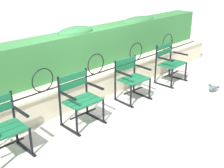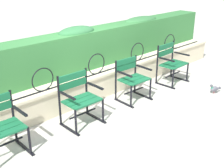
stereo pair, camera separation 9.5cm
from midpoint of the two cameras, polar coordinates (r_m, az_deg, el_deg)
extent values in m
plane|color=#BCB7AD|center=(5.41, 0.79, -5.51)|extent=(60.00, 60.00, 0.00)
cube|color=beige|center=(5.81, -4.44, -0.98)|extent=(8.39, 0.35, 0.46)
cube|color=beige|center=(5.72, -4.51, 1.38)|extent=(8.39, 0.41, 0.05)
cylinder|color=black|center=(5.65, -4.03, 1.54)|extent=(7.83, 0.02, 0.02)
torus|color=black|center=(5.04, -12.77, 0.81)|extent=(0.42, 0.02, 0.42)
torus|color=black|center=(5.71, -2.55, 3.90)|extent=(0.42, 0.02, 0.42)
torus|color=black|center=(6.52, 5.37, 6.20)|extent=(0.42, 0.02, 0.42)
torus|color=black|center=(7.45, 11.48, 7.88)|extent=(0.42, 0.02, 0.42)
cube|color=#387A3D|center=(5.91, -7.29, 6.15)|extent=(8.22, 0.50, 0.77)
ellipsoid|color=#316C3E|center=(5.89, -6.40, 10.01)|extent=(0.82, 0.45, 0.22)
ellipsoid|color=#36723E|center=(7.22, 6.06, 12.29)|extent=(1.00, 0.45, 0.15)
cube|color=#19663D|center=(4.18, -18.91, -8.93)|extent=(0.52, 0.13, 0.03)
cube|color=#19663D|center=(4.29, -19.70, -8.19)|extent=(0.52, 0.13, 0.03)
cylinder|color=black|center=(4.58, -18.02, -6.10)|extent=(0.04, 0.04, 0.86)
cylinder|color=black|center=(4.34, -15.11, -10.61)|extent=(0.04, 0.04, 0.44)
cube|color=black|center=(4.60, -16.03, -11.78)|extent=(0.05, 0.52, 0.02)
cube|color=black|center=(4.30, -16.88, -5.03)|extent=(0.04, 0.40, 0.03)
cylinder|color=black|center=(4.41, -19.29, -10.91)|extent=(0.50, 0.03, 0.03)
cube|color=#19663D|center=(4.76, -4.23, -3.74)|extent=(0.57, 0.13, 0.03)
cube|color=#19663D|center=(4.85, -5.26, -3.22)|extent=(0.57, 0.13, 0.03)
cube|color=#19663D|center=(4.95, -6.24, -2.72)|extent=(0.57, 0.13, 0.03)
cube|color=#19663D|center=(4.89, -7.16, 1.45)|extent=(0.57, 0.04, 0.11)
cube|color=#19663D|center=(4.94, -7.08, -0.06)|extent=(0.57, 0.04, 0.11)
cylinder|color=black|center=(5.19, -4.45, -1.48)|extent=(0.04, 0.04, 0.88)
cylinder|color=black|center=(4.98, -1.22, -5.23)|extent=(0.04, 0.04, 0.44)
cube|color=black|center=(5.21, -2.62, -6.55)|extent=(0.05, 0.52, 0.02)
cube|color=black|center=(4.94, -2.74, -0.37)|extent=(0.04, 0.40, 0.03)
cylinder|color=black|center=(4.88, -9.64, -3.33)|extent=(0.04, 0.04, 0.88)
cylinder|color=black|center=(4.67, -6.46, -7.43)|extent=(0.04, 0.04, 0.44)
cube|color=black|center=(4.91, -7.72, -8.72)|extent=(0.05, 0.52, 0.02)
cube|color=black|center=(4.62, -8.10, -2.24)|extent=(0.04, 0.40, 0.03)
cylinder|color=black|center=(4.96, -5.16, -5.75)|extent=(0.54, 0.03, 0.03)
cube|color=#19663D|center=(5.64, 5.81, 0.52)|extent=(0.54, 0.15, 0.03)
cube|color=#19663D|center=(5.73, 4.82, 0.90)|extent=(0.54, 0.15, 0.03)
cube|color=#19663D|center=(5.82, 3.86, 1.27)|extent=(0.54, 0.15, 0.03)
cube|color=#19663D|center=(5.78, 3.22, 4.44)|extent=(0.54, 0.06, 0.11)
cube|color=#19663D|center=(5.82, 3.19, 3.30)|extent=(0.54, 0.06, 0.11)
cylinder|color=black|center=(6.08, 4.97, 1.88)|extent=(0.04, 0.04, 0.82)
cylinder|color=black|center=(5.88, 7.91, -0.98)|extent=(0.04, 0.04, 0.44)
cube|color=black|center=(6.08, 6.47, -2.25)|extent=(0.07, 0.52, 0.02)
cube|color=black|center=(5.85, 6.72, 3.17)|extent=(0.06, 0.40, 0.03)
cylinder|color=black|center=(5.72, 1.21, 0.64)|extent=(0.04, 0.04, 0.82)
cylinder|color=black|center=(5.52, 4.21, -2.44)|extent=(0.04, 0.04, 0.44)
cube|color=black|center=(5.73, 2.80, -3.73)|extent=(0.07, 0.52, 0.02)
cube|color=black|center=(5.49, 2.92, 1.98)|extent=(0.06, 0.40, 0.03)
cylinder|color=black|center=(5.82, 4.75, -1.31)|extent=(0.51, 0.05, 0.03)
cube|color=#19663D|center=(6.67, 13.30, 3.50)|extent=(0.60, 0.15, 0.03)
cube|color=#19663D|center=(6.74, 12.32, 3.77)|extent=(0.60, 0.15, 0.03)
cube|color=#19663D|center=(6.81, 11.35, 4.04)|extent=(0.60, 0.15, 0.03)
cube|color=#19663D|center=(6.76, 10.85, 7.18)|extent=(0.60, 0.05, 0.11)
cube|color=#19663D|center=(6.79, 10.76, 6.02)|extent=(0.60, 0.05, 0.11)
cylinder|color=black|center=(7.10, 11.98, 4.77)|extent=(0.04, 0.04, 0.89)
cylinder|color=black|center=(6.97, 14.80, 2.23)|extent=(0.04, 0.04, 0.44)
cube|color=black|center=(7.12, 13.33, 1.04)|extent=(0.06, 0.52, 0.02)
cube|color=black|center=(6.93, 13.77, 5.72)|extent=(0.05, 0.40, 0.03)
cylinder|color=black|center=(6.62, 9.18, 3.70)|extent=(0.04, 0.04, 0.89)
cylinder|color=black|center=(6.48, 12.16, 0.95)|extent=(0.04, 0.04, 0.44)
cube|color=black|center=(6.65, 10.64, -0.30)|extent=(0.06, 0.52, 0.02)
cube|color=black|center=(6.44, 11.02, 4.70)|extent=(0.05, 0.40, 0.03)
cylinder|color=black|center=(6.82, 12.15, 1.84)|extent=(0.57, 0.05, 0.03)
ellipsoid|color=#5B5B66|center=(6.50, 19.66, -0.90)|extent=(0.21, 0.16, 0.11)
cylinder|color=#2D6B56|center=(6.45, 19.26, -0.71)|extent=(0.07, 0.06, 0.06)
sphere|color=#494951|center=(6.41, 19.17, -0.29)|extent=(0.06, 0.06, 0.06)
cone|color=black|center=(6.39, 18.95, -0.38)|extent=(0.03, 0.02, 0.01)
cone|color=#404047|center=(6.58, 20.38, -0.77)|extent=(0.10, 0.08, 0.06)
ellipsoid|color=#4E4E56|center=(6.48, 19.98, -0.98)|extent=(0.14, 0.07, 0.07)
ellipsoid|color=#4E4E56|center=(6.53, 19.47, -0.71)|extent=(0.14, 0.07, 0.07)
cylinder|color=#C6515B|center=(6.51, 19.61, -1.62)|extent=(0.01, 0.01, 0.05)
cylinder|color=#C6515B|center=(6.55, 19.52, -1.47)|extent=(0.01, 0.01, 0.05)
camera|label=1|loc=(0.05, -89.48, 0.22)|focal=47.05mm
camera|label=2|loc=(0.05, 90.52, -0.22)|focal=47.05mm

